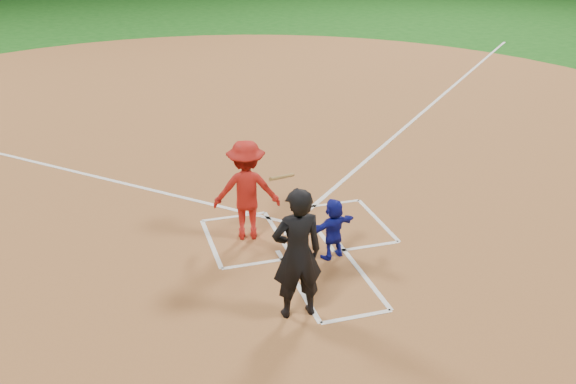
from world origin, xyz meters
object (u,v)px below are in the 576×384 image
object	(u,v)px
home_plate	(297,231)
catcher	(333,228)
umpire	(297,254)
batter_at_plate	(247,190)

from	to	relation	value
home_plate	catcher	xyz separation A→B (m)	(0.29, -1.05, 0.52)
catcher	umpire	world-z (taller)	umpire
catcher	batter_at_plate	size ratio (longest dim) A/B	0.58
catcher	umpire	distance (m)	1.84
batter_at_plate	catcher	bearing A→B (deg)	-43.12
catcher	batter_at_plate	bearing A→B (deg)	-60.50
batter_at_plate	umpire	bearing A→B (deg)	-87.42
home_plate	batter_at_plate	world-z (taller)	batter_at_plate
umpire	catcher	bearing A→B (deg)	-126.86
home_plate	umpire	size ratio (longest dim) A/B	0.30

